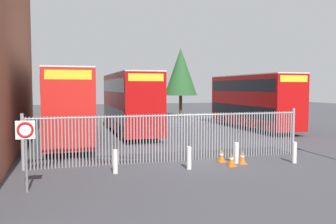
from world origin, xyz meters
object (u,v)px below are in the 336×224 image
Objects in this scene: traffic_cone_by_gate at (222,156)px; traffic_cone_mid_forecourt at (242,158)px; double_decker_bus_near_gate at (67,104)px; bollard_near_left at (115,162)px; speed_limit_sign_post at (26,138)px; double_decker_bus_behind_fence_left at (130,101)px; bollard_center_front at (189,158)px; bollard_near_right at (236,153)px; traffic_cone_near_kerb at (231,160)px; bollard_far_right at (294,152)px; double_decker_bus_behind_fence_right at (253,99)px.

traffic_cone_by_gate is 0.97m from traffic_cone_mid_forecourt.
traffic_cone_mid_forecourt is at bearing -49.10° from double_decker_bus_near_gate.
speed_limit_sign_post is (-3.13, -1.76, 1.30)m from bollard_near_left.
double_decker_bus_behind_fence_left is 12.25m from bollard_center_front.
bollard_near_right is at bearing -43.35° from traffic_cone_by_gate.
traffic_cone_by_gate is 0.96m from traffic_cone_near_kerb.
double_decker_bus_near_gate is 13.36m from bollard_far_right.
bollard_far_right is at bearing -3.15° from traffic_cone_near_kerb.
double_decker_bus_behind_fence_left is 11.38× the size of bollard_center_front.
traffic_cone_near_kerb is at bearing -88.71° from traffic_cone_by_gate.
bollard_near_left is (-2.79, -11.93, -1.95)m from double_decker_bus_behind_fence_left.
double_decker_bus_near_gate reaches higher than bollard_center_front.
bollard_center_front is 6.52m from speed_limit_sign_post.
bollard_near_left reaches higher than traffic_cone_mid_forecourt.
bollard_far_right is 0.40× the size of speed_limit_sign_post.
bollard_near_right is at bearing 3.30° from bollard_near_left.
bollard_center_front is 1.00× the size of bollard_near_right.
double_decker_bus_near_gate reaches higher than bollard_near_right.
double_decker_bus_behind_fence_left reaches higher than speed_limit_sign_post.
bollard_near_left reaches higher than traffic_cone_by_gate.
speed_limit_sign_post is at bearing -167.88° from traffic_cone_mid_forecourt.
speed_limit_sign_post reaches higher than bollard_center_front.
double_decker_bus_behind_fence_left is 12.33m from traffic_cone_mid_forecourt.
traffic_cone_mid_forecourt is at bearing 168.77° from bollard_far_right.
speed_limit_sign_post is (-16.17, -13.85, -0.65)m from double_decker_bus_behind_fence_right.
bollard_center_front is 2.66m from traffic_cone_mid_forecourt.
traffic_cone_mid_forecourt is at bearing -121.60° from double_decker_bus_behind_fence_right.
speed_limit_sign_post is at bearing -172.73° from bollard_far_right.
traffic_cone_mid_forecourt is 1.00× the size of traffic_cone_near_kerb.
traffic_cone_by_gate is at bearing 136.65° from bollard_near_right.
traffic_cone_mid_forecourt is at bearing -42.78° from traffic_cone_by_gate.
bollard_far_right is 3.28m from traffic_cone_by_gate.
double_decker_bus_behind_fence_right is at bearing 0.90° from double_decker_bus_behind_fence_left.
double_decker_bus_behind_fence_right is 11.38× the size of bollard_near_left.
bollard_far_right is at bearing 7.27° from speed_limit_sign_post.
double_decker_bus_behind_fence_right is 14.04m from traffic_cone_by_gate.
double_decker_bus_near_gate reaches higher than bollard_near_left.
bollard_near_right is at bearing -122.70° from double_decker_bus_behind_fence_right.
bollard_near_right is 1.61× the size of traffic_cone_mid_forecourt.
traffic_cone_mid_forecourt is at bearing 6.35° from bollard_center_front.
traffic_cone_mid_forecourt is (0.21, -0.18, -0.19)m from bollard_near_right.
double_decker_bus_near_gate is at bearing 118.25° from bollard_center_front.
bollard_center_front reaches higher than traffic_cone_mid_forecourt.
bollard_near_right is (5.49, 0.32, 0.00)m from bollard_near_left.
double_decker_bus_near_gate is at bearing 130.71° from bollard_near_right.
speed_limit_sign_post is (-1.46, -10.39, -0.65)m from double_decker_bus_near_gate.
bollard_near_right is at bearing 44.94° from traffic_cone_near_kerb.
double_decker_bus_behind_fence_right is 11.38× the size of bollard_center_front.
bollard_near_left is (1.67, -8.63, -1.95)m from double_decker_bus_near_gate.
traffic_cone_mid_forecourt is at bearing 1.37° from bollard_near_left.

